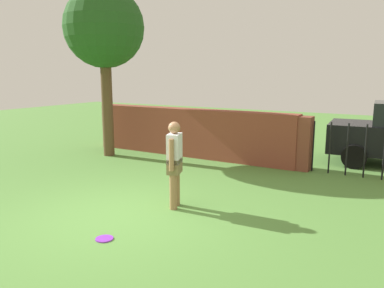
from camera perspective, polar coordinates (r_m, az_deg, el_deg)
name	(u,v)px	position (r m, az deg, el deg)	size (l,w,h in m)	color
ground_plane	(118,217)	(6.86, -11.05, -10.79)	(40.00, 40.00, 0.00)	#568C3D
brick_wall	(189,132)	(11.45, -0.38, 1.76)	(6.60, 0.50, 1.44)	brown
tree	(104,29)	(11.73, -13.10, 16.48)	(2.33, 2.33, 4.96)	brown
person	(175,161)	(6.98, -2.65, -2.52)	(0.32, 0.52, 1.62)	#9E704C
fence_gate	(356,148)	(9.95, 23.51, -0.60)	(3.01, 0.44, 1.40)	brown
frisbee_purple	(104,239)	(6.07, -13.07, -13.73)	(0.27, 0.27, 0.02)	purple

